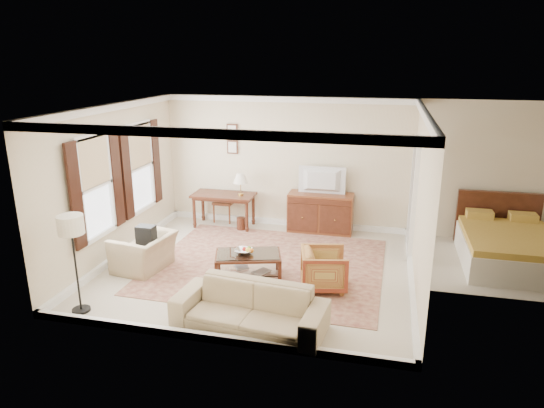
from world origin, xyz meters
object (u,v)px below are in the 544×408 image
at_px(sideboard, 320,213).
at_px(striped_armchair, 324,267).
at_px(club_armchair, 144,246).
at_px(sofa, 250,301).
at_px(writing_desk, 224,199).
at_px(coffee_table, 248,259).
at_px(tv, 322,172).

bearing_deg(sideboard, striped_armchair, -80.76).
bearing_deg(club_armchair, sideboard, 142.60).
xyz_separation_m(club_armchair, sofa, (2.41, -1.49, -0.02)).
height_order(writing_desk, striped_armchair, writing_desk).
xyz_separation_m(sideboard, sofa, (-0.41, -4.20, -0.01)).
xyz_separation_m(writing_desk, sideboard, (2.17, 0.15, -0.22)).
relative_size(striped_armchair, club_armchair, 0.74).
bearing_deg(coffee_table, writing_desk, 117.24).
xyz_separation_m(writing_desk, club_armchair, (-0.65, -2.56, -0.21)).
xyz_separation_m(striped_armchair, sofa, (-0.86, -1.47, 0.05)).
bearing_deg(tv, coffee_table, 71.54).
bearing_deg(striped_armchair, sofa, 137.57).
bearing_deg(coffee_table, tv, 71.54).
distance_m(coffee_table, club_armchair, 1.94).
xyz_separation_m(writing_desk, striped_armchair, (2.62, -2.57, -0.27)).
distance_m(coffee_table, sofa, 1.61).
bearing_deg(sofa, striped_armchair, 66.22).
height_order(coffee_table, striped_armchair, striped_armchair).
distance_m(writing_desk, tv, 2.29).
bearing_deg(tv, sofa, 84.34).
bearing_deg(writing_desk, sideboard, 3.87).
relative_size(sideboard, coffee_table, 1.12).
bearing_deg(sofa, sideboard, 90.75).
distance_m(writing_desk, sofa, 4.42).
relative_size(tv, club_armchair, 0.96).
bearing_deg(sideboard, sofa, -95.63).
bearing_deg(striped_armchair, sideboard, -3.03).
xyz_separation_m(striped_armchair, club_armchair, (-3.26, 0.01, 0.07)).
distance_m(sideboard, tv, 0.92).
bearing_deg(sofa, club_armchair, 154.67).
bearing_deg(sofa, writing_desk, 119.89).
relative_size(writing_desk, sideboard, 0.99).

